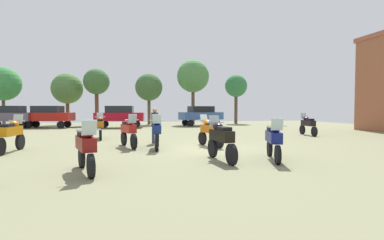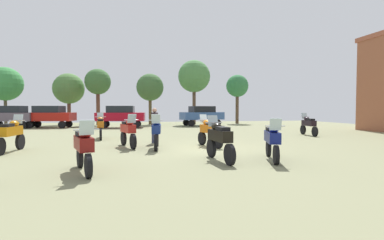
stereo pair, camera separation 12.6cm
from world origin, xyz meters
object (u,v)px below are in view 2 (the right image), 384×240
(car_4, at_px, (121,115))
(tree_1, at_px, (98,82))
(motorcycle_9, at_px, (219,139))
(person_1, at_px, (155,123))
(motorcycle_6, at_px, (84,146))
(tree_3, at_px, (150,88))
(motorcycle_5, at_px, (309,124))
(motorcycle_11, at_px, (128,131))
(motorcycle_4, at_px, (11,134))
(tree_5, at_px, (5,84))
(motorcycle_1, at_px, (209,131))
(car_2, at_px, (202,114))
(motorcycle_3, at_px, (100,126))
(motorcycle_7, at_px, (156,131))
(tree_6, at_px, (194,77))
(motorcycle_2, at_px, (272,139))
(car_1, at_px, (49,115))
(tree_4, at_px, (69,89))
(car_3, at_px, (10,115))
(tree_2, at_px, (237,87))

(car_4, distance_m, tree_1, 6.65)
(motorcycle_9, bearing_deg, person_1, 102.20)
(motorcycle_6, height_order, tree_3, tree_3)
(motorcycle_5, height_order, motorcycle_11, motorcycle_11)
(motorcycle_4, bearing_deg, motorcycle_5, 18.71)
(tree_5, bearing_deg, tree_1, -0.89)
(motorcycle_1, distance_m, car_2, 16.24)
(motorcycle_3, relative_size, car_4, 0.50)
(tree_1, bearing_deg, motorcycle_7, -76.37)
(tree_1, xyz_separation_m, tree_3, (5.54, 0.18, -0.46))
(motorcycle_5, height_order, tree_6, tree_6)
(motorcycle_7, bearing_deg, motorcycle_2, 140.87)
(motorcycle_6, distance_m, car_1, 21.02)
(car_4, bearing_deg, tree_5, 71.81)
(motorcycle_3, xyz_separation_m, motorcycle_6, (0.57, -9.04, -0.03))
(motorcycle_4, height_order, tree_4, tree_4)
(tree_3, bearing_deg, motorcycle_7, -92.30)
(motorcycle_3, height_order, car_4, car_4)
(motorcycle_2, height_order, car_3, car_3)
(motorcycle_1, distance_m, person_1, 3.02)
(motorcycle_5, relative_size, person_1, 1.23)
(car_3, relative_size, tree_2, 0.78)
(motorcycle_5, height_order, motorcycle_9, motorcycle_9)
(motorcycle_3, xyz_separation_m, tree_2, (13.97, 15.30, 3.65))
(motorcycle_4, distance_m, tree_2, 26.36)
(motorcycle_3, height_order, person_1, person_1)
(motorcycle_7, height_order, car_4, car_4)
(motorcycle_4, relative_size, car_4, 0.51)
(car_1, relative_size, tree_2, 0.79)
(motorcycle_7, bearing_deg, car_4, -75.14)
(motorcycle_11, bearing_deg, car_4, -103.21)
(motorcycle_2, height_order, motorcycle_4, motorcycle_4)
(motorcycle_11, bearing_deg, car_1, -81.07)
(motorcycle_4, xyz_separation_m, car_4, (3.60, 14.39, 0.43))
(motorcycle_2, xyz_separation_m, car_2, (2.26, 19.68, 0.46))
(motorcycle_1, bearing_deg, motorcycle_5, 12.73)
(motorcycle_11, relative_size, tree_2, 0.37)
(motorcycle_4, height_order, motorcycle_7, motorcycle_7)
(motorcycle_4, height_order, car_4, car_4)
(motorcycle_4, xyz_separation_m, tree_4, (-2.19, 20.85, 3.18))
(car_4, bearing_deg, motorcycle_7, -165.35)
(motorcycle_1, distance_m, tree_2, 21.96)
(car_2, relative_size, tree_2, 0.79)
(motorcycle_3, bearing_deg, motorcycle_4, -128.94)
(motorcycle_5, height_order, tree_2, tree_2)
(tree_4, bearing_deg, motorcycle_6, -77.36)
(person_1, bearing_deg, motorcycle_4, 177.96)
(motorcycle_11, bearing_deg, motorcycle_7, 133.49)
(car_2, distance_m, person_1, 15.17)
(motorcycle_6, relative_size, car_4, 0.46)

